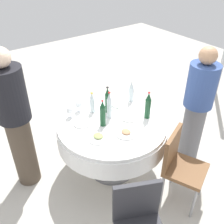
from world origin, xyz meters
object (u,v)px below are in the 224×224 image
bottle_dark_green_south (103,114)px  chair_front (139,222)px  dining_table (112,132)px  bottle_clear_west (92,103)px  wine_glass_north (70,110)px  plate_outer (130,117)px  bottle_clear_front (131,92)px  person_south (197,106)px  person_west (16,120)px  plate_mid (82,123)px  plate_far (98,137)px  chair_left (179,163)px  plate_rear (126,133)px  bottle_dark_green_right (108,100)px  bottle_dark_green_north (148,106)px  wine_glass_right (78,104)px  bottle_clear_inner (109,106)px

bottle_dark_green_south → chair_front: size_ratio=0.37×
dining_table → bottle_clear_west: bottle_clear_west is taller
wine_glass_north → plate_outer: size_ratio=0.58×
bottle_clear_front → wine_glass_north: bearing=79.8°
person_south → person_west: person_west is taller
bottle_clear_west → plate_mid: 0.28m
wine_glass_north → person_south: 1.51m
dining_table → bottle_dark_green_south: bottle_dark_green_south is taller
plate_far → chair_left: bearing=-135.6°
plate_outer → plate_rear: bearing=133.5°
plate_far → chair_left: chair_left is taller
wine_glass_north → plate_far: 0.52m
bottle_dark_green_right → chair_left: bottle_dark_green_right is taller
bottle_dark_green_north → bottle_clear_front: size_ratio=1.19×
chair_front → plate_outer: bearing=-100.5°
wine_glass_north → person_west: bearing=79.8°
bottle_dark_green_north → wine_glass_right: size_ratio=2.41×
wine_glass_north → chair_left: (-1.12, -0.65, -0.31)m
plate_outer → dining_table: bearing=77.3°
bottle_dark_green_south → bottle_clear_inner: bottle_clear_inner is taller
person_west → chair_left: size_ratio=1.92×
bottle_clear_inner → chair_left: size_ratio=0.38×
bottle_clear_west → chair_left: (-1.06, -0.38, -0.34)m
bottle_clear_west → bottle_clear_inner: 0.23m
bottle_dark_green_right → chair_left: (-0.95, -0.23, -0.38)m
wine_glass_north → plate_far: size_ratio=0.53×
bottle_clear_west → person_west: person_west is taller
dining_table → person_west: (0.47, 0.90, 0.29)m
bottle_clear_west → plate_outer: size_ratio=1.19×
bottle_dark_green_south → bottle_dark_green_right: size_ratio=0.97×
bottle_clear_west → chair_left: size_ratio=0.30×
person_south → chair_front: 1.60m
person_south → bottle_clear_inner: bearing=-95.2°
plate_far → dining_table: bearing=-63.3°
bottle_dark_green_right → bottle_clear_front: bearing=-86.1°
plate_rear → plate_mid: (0.43, 0.28, -0.00)m
bottle_clear_west → person_south: person_south is taller
bottle_clear_inner → plate_outer: bearing=-127.3°
plate_far → person_south: person_south is taller
bottle_clear_front → plate_mid: 0.76m
bottle_clear_inner → plate_mid: 0.36m
bottle_dark_green_north → bottle_clear_front: (0.39, -0.09, -0.03)m
bottle_dark_green_right → dining_table: bearing=157.2°
chair_left → bottle_clear_west: bearing=-93.0°
bottle_dark_green_north → person_west: person_west is taller
bottle_dark_green_north → wine_glass_north: (0.54, 0.71, -0.06)m
person_west → plate_far: bearing=-107.0°
bottle_clear_inner → person_west: person_west is taller
bottle_clear_front → bottle_dark_green_north: bearing=167.5°
dining_table → bottle_dark_green_north: bottle_dark_green_north is taller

